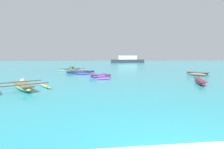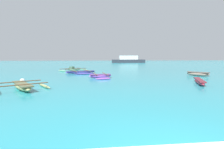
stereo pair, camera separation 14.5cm
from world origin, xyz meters
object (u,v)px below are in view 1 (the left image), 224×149
at_px(moored_boat_4, 198,74).
at_px(distant_ferry, 127,60).
at_px(moored_boat_0, 100,76).
at_px(moored_boat_3, 73,69).
at_px(moored_boat_2, 23,86).
at_px(mooring_buoy_0, 23,81).
at_px(moored_boat_5, 199,81).
at_px(moored_boat_1, 80,72).

xyz_separation_m(moored_boat_4, distant_ferry, (1.93, 50.40, 0.92)).
relative_size(moored_boat_0, distant_ferry, 0.28).
bearing_deg(moored_boat_3, moored_boat_2, -48.02).
bearing_deg(moored_boat_2, moored_boat_3, 142.47).
xyz_separation_m(moored_boat_2, mooring_buoy_0, (-1.11, 2.93, -0.02)).
bearing_deg(moored_boat_0, mooring_buoy_0, -160.52).
relative_size(moored_boat_2, distant_ferry, 0.30).
bearing_deg(distant_ferry, moored_boat_0, -104.70).
bearing_deg(moored_boat_5, moored_boat_3, 61.74).
bearing_deg(moored_boat_4, moored_boat_2, -105.16).
bearing_deg(moored_boat_2, moored_boat_0, 106.37).
height_order(moored_boat_2, distant_ferry, distant_ferry).
bearing_deg(moored_boat_4, moored_boat_1, -147.00).
bearing_deg(moored_boat_1, distant_ferry, 53.31).
bearing_deg(moored_boat_4, mooring_buoy_0, -114.90).
height_order(mooring_buoy_0, distant_ferry, distant_ferry).
relative_size(moored_boat_1, distant_ferry, 0.35).
relative_size(moored_boat_4, moored_boat_5, 0.67).
relative_size(moored_boat_0, moored_boat_3, 0.80).
distance_m(moored_boat_2, distant_ferry, 60.37).
bearing_deg(moored_boat_0, moored_boat_3, 103.65).
bearing_deg(moored_boat_0, distant_ferry, 67.84).
distance_m(moored_boat_1, mooring_buoy_0, 9.88).
distance_m(moored_boat_2, mooring_buoy_0, 3.13).
bearing_deg(mooring_buoy_0, moored_boat_1, 65.09).
distance_m(moored_boat_1, moored_boat_2, 12.27).
height_order(moored_boat_1, moored_boat_2, moored_boat_2).
bearing_deg(mooring_buoy_0, moored_boat_4, 12.49).
bearing_deg(distant_ferry, mooring_buoy_0, -110.18).
xyz_separation_m(moored_boat_5, mooring_buoy_0, (-14.60, 1.68, 0.00)).
relative_size(moored_boat_2, moored_boat_4, 1.60).
height_order(moored_boat_0, moored_boat_1, moored_boat_0).
xyz_separation_m(moored_boat_0, moored_boat_2, (-5.50, -6.29, 0.02)).
bearing_deg(moored_boat_3, moored_boat_0, -21.82).
bearing_deg(moored_boat_1, moored_boat_3, 90.55).
xyz_separation_m(moored_boat_1, distant_ferry, (15.84, 45.44, 1.00)).
height_order(moored_boat_5, distant_ferry, distant_ferry).
bearing_deg(moored_boat_3, distant_ferry, 113.86).
distance_m(moored_boat_3, moored_boat_4, 18.30).
relative_size(mooring_buoy_0, distant_ferry, 0.03).
xyz_separation_m(moored_boat_2, moored_boat_3, (1.48, 16.70, -0.00)).
bearing_deg(moored_boat_1, moored_boat_4, -37.08).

